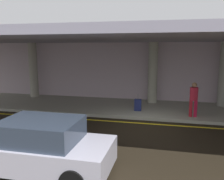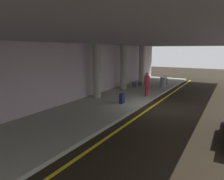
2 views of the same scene
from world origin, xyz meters
name	(u,v)px [view 1 (image 1 of 2)]	position (x,y,z in m)	size (l,w,h in m)	color
ground_plane	(145,127)	(0.00, 0.00, 0.00)	(60.00, 60.00, 0.00)	black
sidewalk	(150,109)	(0.00, 3.10, 0.07)	(26.00, 4.20, 0.15)	#9A9A8B
lane_stripe_yellow	(146,124)	(0.00, 0.51, 0.00)	(26.00, 0.14, 0.01)	yellow
support_column_far_left	(33,70)	(-8.00, 4.48, 1.97)	(0.57, 0.57, 3.65)	gray
support_column_left_mid	(153,73)	(0.00, 4.48, 1.97)	(0.57, 0.57, 3.65)	gray
support_column_center	(224,74)	(4.00, 4.48, 1.97)	(0.57, 0.57, 3.65)	gray
ceiling_overhang	(152,38)	(0.00, 2.60, 3.95)	(28.00, 13.20, 0.30)	gray
terminal_back_wall	(154,73)	(0.00, 5.35, 1.90)	(26.00, 0.30, 3.80)	#BAA8B2
car_silver	(39,147)	(-2.52, -4.55, 0.71)	(4.10, 1.92, 1.50)	#B3B1C2
traveler_with_luggage	(194,97)	(2.14, 1.67, 1.11)	(0.38, 0.38, 1.68)	maroon
suitcase_upright_primary	(138,105)	(-0.60, 2.23, 0.46)	(0.36, 0.22, 0.90)	navy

